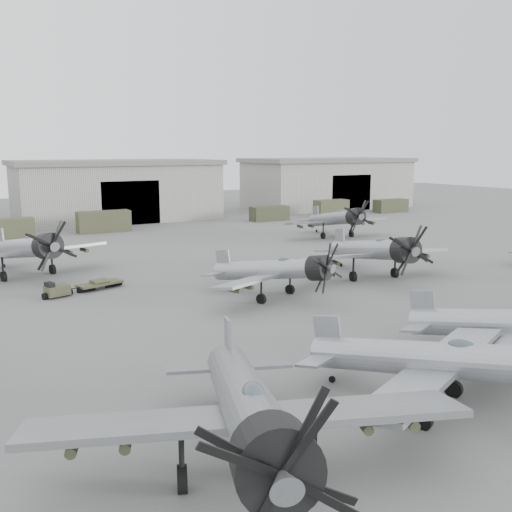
{
  "coord_description": "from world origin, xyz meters",
  "views": [
    {
      "loc": [
        -23.0,
        -21.21,
        10.19
      ],
      "look_at": [
        -2.98,
        14.67,
        2.5
      ],
      "focal_mm": 40.0,
      "sensor_mm": 36.0,
      "label": 1
    }
  ],
  "objects_px": {
    "aircraft_far_0": "(28,249)",
    "aircraft_near_0": "(250,412)",
    "aircraft_mid_1": "(278,270)",
    "aircraft_far_1": "(338,219)",
    "aircraft_mid_2": "(376,251)",
    "tug_trailer": "(74,288)",
    "aircraft_extra_132": "(445,361)"
  },
  "relations": [
    {
      "from": "aircraft_far_0",
      "to": "aircraft_near_0",
      "type": "bearing_deg",
      "value": -101.41
    },
    {
      "from": "aircraft_mid_1",
      "to": "aircraft_far_1",
      "type": "xyz_separation_m",
      "value": [
        20.51,
        20.13,
        0.25
      ]
    },
    {
      "from": "aircraft_near_0",
      "to": "aircraft_mid_2",
      "type": "relative_size",
      "value": 1.05
    },
    {
      "from": "aircraft_mid_1",
      "to": "tug_trailer",
      "type": "xyz_separation_m",
      "value": [
        -12.03,
        8.27,
        -1.59
      ]
    },
    {
      "from": "aircraft_mid_1",
      "to": "aircraft_extra_132",
      "type": "distance_m",
      "value": 18.35
    },
    {
      "from": "aircraft_far_1",
      "to": "aircraft_mid_2",
      "type": "bearing_deg",
      "value": -112.17
    },
    {
      "from": "aircraft_mid_1",
      "to": "aircraft_far_1",
      "type": "height_order",
      "value": "aircraft_far_1"
    },
    {
      "from": "aircraft_near_0",
      "to": "aircraft_mid_2",
      "type": "height_order",
      "value": "aircraft_near_0"
    },
    {
      "from": "aircraft_far_1",
      "to": "tug_trailer",
      "type": "height_order",
      "value": "aircraft_far_1"
    },
    {
      "from": "aircraft_far_1",
      "to": "aircraft_extra_132",
      "type": "xyz_separation_m",
      "value": [
        -23.88,
        -38.17,
        -0.17
      ]
    },
    {
      "from": "aircraft_mid_2",
      "to": "aircraft_extra_132",
      "type": "height_order",
      "value": "aircraft_mid_2"
    },
    {
      "from": "tug_trailer",
      "to": "aircraft_near_0",
      "type": "bearing_deg",
      "value": -107.59
    },
    {
      "from": "aircraft_far_0",
      "to": "aircraft_far_1",
      "type": "relative_size",
      "value": 1.05
    },
    {
      "from": "aircraft_near_0",
      "to": "tug_trailer",
      "type": "relative_size",
      "value": 2.29
    },
    {
      "from": "aircraft_mid_2",
      "to": "aircraft_far_1",
      "type": "height_order",
      "value": "aircraft_mid_2"
    },
    {
      "from": "aircraft_near_0",
      "to": "aircraft_far_1",
      "type": "xyz_separation_m",
      "value": [
        32.91,
        38.92,
        -0.19
      ]
    },
    {
      "from": "aircraft_mid_1",
      "to": "tug_trailer",
      "type": "distance_m",
      "value": 14.69
    },
    {
      "from": "aircraft_mid_2",
      "to": "tug_trailer",
      "type": "height_order",
      "value": "aircraft_mid_2"
    },
    {
      "from": "aircraft_mid_2",
      "to": "aircraft_far_1",
      "type": "distance_m",
      "value": 21.62
    },
    {
      "from": "aircraft_near_0",
      "to": "aircraft_extra_132",
      "type": "bearing_deg",
      "value": 24.97
    },
    {
      "from": "aircraft_mid_2",
      "to": "aircraft_far_1",
      "type": "relative_size",
      "value": 1.02
    },
    {
      "from": "aircraft_extra_132",
      "to": "aircraft_mid_1",
      "type": "bearing_deg",
      "value": 55.38
    },
    {
      "from": "aircraft_near_0",
      "to": "tug_trailer",
      "type": "distance_m",
      "value": 27.13
    },
    {
      "from": "aircraft_mid_2",
      "to": "aircraft_extra_132",
      "type": "relative_size",
      "value": 1.13
    },
    {
      "from": "aircraft_near_0",
      "to": "aircraft_extra_132",
      "type": "xyz_separation_m",
      "value": [
        9.03,
        0.75,
        -0.36
      ]
    },
    {
      "from": "aircraft_mid_1",
      "to": "tug_trailer",
      "type": "relative_size",
      "value": 1.86
    },
    {
      "from": "aircraft_far_0",
      "to": "aircraft_far_1",
      "type": "height_order",
      "value": "aircraft_far_0"
    },
    {
      "from": "aircraft_near_0",
      "to": "aircraft_far_0",
      "type": "bearing_deg",
      "value": 113.03
    },
    {
      "from": "aircraft_mid_2",
      "to": "aircraft_extra_132",
      "type": "xyz_separation_m",
      "value": [
        -13.26,
        -19.34,
        -0.21
      ]
    },
    {
      "from": "aircraft_near_0",
      "to": "aircraft_mid_2",
      "type": "xyz_separation_m",
      "value": [
        22.29,
        20.09,
        -0.14
      ]
    },
    {
      "from": "aircraft_mid_1",
      "to": "aircraft_extra_132",
      "type": "height_order",
      "value": "aircraft_extra_132"
    },
    {
      "from": "aircraft_near_0",
      "to": "aircraft_mid_1",
      "type": "bearing_deg",
      "value": 76.81
    }
  ]
}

